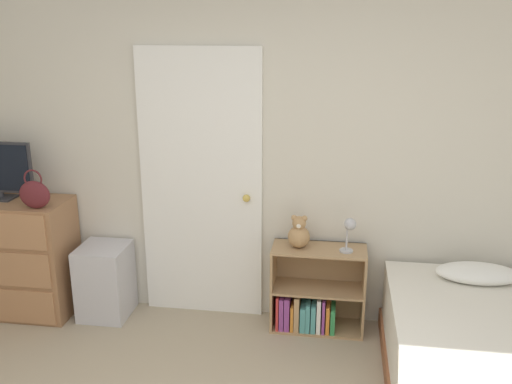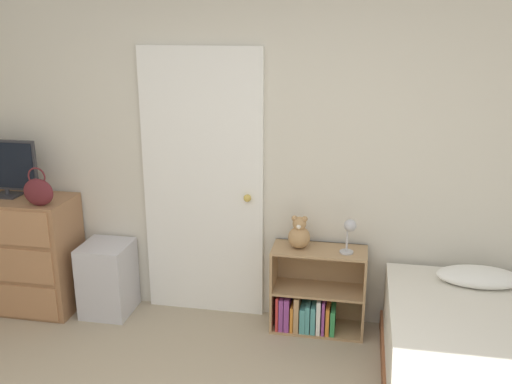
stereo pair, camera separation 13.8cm
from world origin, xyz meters
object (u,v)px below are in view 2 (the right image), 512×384
object	(u,v)px
storage_bin	(108,278)
desk_lamp	(350,230)
teddy_bear	(299,234)
dresser	(18,253)
bed	(494,376)
bookshelf	(312,299)
tv	(4,167)
handbag	(38,192)

from	to	relation	value
storage_bin	desk_lamp	xyz separation A→B (m)	(1.82, 0.00, 0.53)
teddy_bear	dresser	bearing A→B (deg)	-177.99
desk_lamp	storage_bin	bearing A→B (deg)	-179.96
dresser	storage_bin	bearing A→B (deg)	2.87
storage_bin	bed	size ratio (longest dim) A/B	0.30
dresser	storage_bin	world-z (taller)	dresser
bookshelf	desk_lamp	distance (m)	0.63
desk_lamp	bed	size ratio (longest dim) A/B	0.14
tv	teddy_bear	size ratio (longest dim) A/B	2.23
tv	teddy_bear	xyz separation A→B (m)	(2.23, 0.05, -0.39)
tv	bed	xyz separation A→B (m)	(3.44, -0.73, -0.87)
dresser	bookshelf	xyz separation A→B (m)	(2.29, 0.08, -0.22)
tv	teddy_bear	world-z (taller)	tv
tv	bed	world-z (taller)	tv
teddy_bear	bed	xyz separation A→B (m)	(1.21, -0.78, -0.48)
dresser	bed	world-z (taller)	dresser
bookshelf	desk_lamp	world-z (taller)	desk_lamp
bookshelf	desk_lamp	size ratio (longest dim) A/B	2.66
dresser	desk_lamp	xyz separation A→B (m)	(2.53, 0.04, 0.36)
tv	handbag	bearing A→B (deg)	-24.30
bookshelf	storage_bin	bearing A→B (deg)	-178.54
tv	handbag	xyz separation A→B (m)	(0.37, -0.17, -0.12)
dresser	tv	xyz separation A→B (m)	(-0.04, 0.03, 0.68)
bed	tv	bearing A→B (deg)	168.01
storage_bin	bookshelf	bearing A→B (deg)	1.46
storage_bin	bookshelf	size ratio (longest dim) A/B	0.84
storage_bin	teddy_bear	size ratio (longest dim) A/B	2.34
tv	bed	bearing A→B (deg)	-11.99
dresser	storage_bin	xyz separation A→B (m)	(0.72, 0.04, -0.17)
dresser	handbag	bearing A→B (deg)	-22.60
bed	handbag	bearing A→B (deg)	169.59
teddy_bear	tv	bearing A→B (deg)	-178.82
handbag	storage_bin	world-z (taller)	handbag
bookshelf	handbag	bearing A→B (deg)	-173.87
tv	desk_lamp	xyz separation A→B (m)	(2.58, 0.01, -0.32)
storage_bin	handbag	bearing A→B (deg)	-156.52
bookshelf	dresser	bearing A→B (deg)	-178.10
bookshelf	teddy_bear	xyz separation A→B (m)	(-0.10, 0.00, 0.50)
dresser	bed	distance (m)	3.47
storage_bin	bed	xyz separation A→B (m)	(2.68, -0.73, -0.02)
teddy_bear	desk_lamp	bearing A→B (deg)	-6.42
tv	storage_bin	xyz separation A→B (m)	(0.76, 0.01, -0.85)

